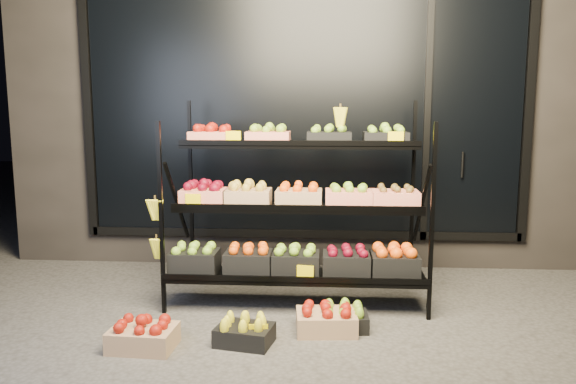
# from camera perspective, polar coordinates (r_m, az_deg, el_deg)

# --- Properties ---
(ground) EXTENTS (24.00, 24.00, 0.00)m
(ground) POSITION_cam_1_polar(r_m,az_deg,el_deg) (4.28, 0.50, -13.35)
(ground) COLOR #514F4C
(ground) RESTS_ON ground
(building) EXTENTS (6.00, 2.08, 3.50)m
(building) POSITION_cam_1_polar(r_m,az_deg,el_deg) (6.56, 1.88, 9.91)
(building) COLOR #2D2826
(building) RESTS_ON ground
(display_rack) EXTENTS (2.18, 1.02, 1.72)m
(display_rack) POSITION_cam_1_polar(r_m,az_deg,el_deg) (4.64, 0.80, -1.49)
(display_rack) COLOR black
(display_rack) RESTS_ON ground
(tag_floor_a) EXTENTS (0.13, 0.01, 0.12)m
(tag_floor_a) POSITION_cam_1_polar(r_m,az_deg,el_deg) (3.91, -3.03, -14.63)
(tag_floor_a) COLOR #F9DE00
(tag_floor_a) RESTS_ON ground
(floor_crate_left) EXTENTS (0.44, 0.33, 0.21)m
(floor_crate_left) POSITION_cam_1_polar(r_m,az_deg,el_deg) (3.99, -14.51, -13.82)
(floor_crate_left) COLOR tan
(floor_crate_left) RESTS_ON ground
(floor_crate_midleft) EXTENTS (0.42, 0.34, 0.19)m
(floor_crate_midleft) POSITION_cam_1_polar(r_m,az_deg,el_deg) (3.95, -4.44, -13.92)
(floor_crate_midleft) COLOR black
(floor_crate_midleft) RESTS_ON ground
(floor_crate_midright) EXTENTS (0.45, 0.35, 0.21)m
(floor_crate_midright) POSITION_cam_1_polar(r_m,az_deg,el_deg) (4.14, 3.91, -12.70)
(floor_crate_midright) COLOR tan
(floor_crate_midright) RESTS_ON ground
(floor_crate_right) EXTENTS (0.36, 0.27, 0.18)m
(floor_crate_right) POSITION_cam_1_polar(r_m,az_deg,el_deg) (4.20, 5.68, -12.59)
(floor_crate_right) COLOR black
(floor_crate_right) RESTS_ON ground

